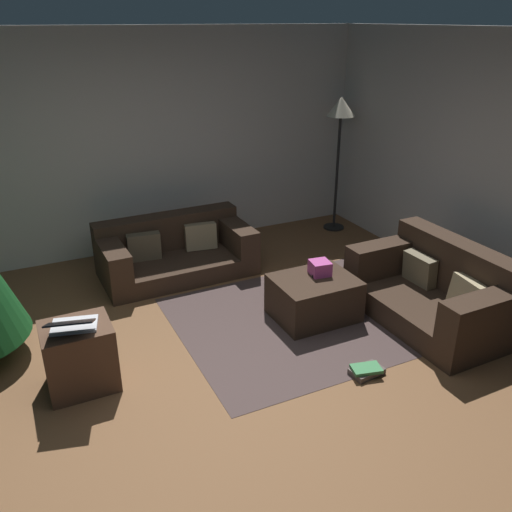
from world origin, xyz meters
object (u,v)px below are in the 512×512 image
object	(u,v)px
side_table	(79,356)
laptop	(73,324)
couch_right	(438,291)
corner_lamp	(341,117)
couch_left	(174,251)
gift_box	(320,268)
tv_remote	(314,273)
book_stack	(367,371)
ottoman	(314,298)

from	to	relation	value
side_table	laptop	size ratio (longest dim) A/B	1.15
couch_right	corner_lamp	size ratio (longest dim) A/B	0.87
laptop	corner_lamp	world-z (taller)	corner_lamp
couch_left	gift_box	world-z (taller)	couch_left
side_table	laptop	xyz separation A→B (m)	(-0.02, -0.06, 0.33)
tv_remote	side_table	distance (m)	2.26
couch_left	laptop	world-z (taller)	laptop
couch_right	tv_remote	bearing A→B (deg)	56.98
couch_left	side_table	distance (m)	2.14
book_stack	corner_lamp	bearing A→B (deg)	61.19
couch_left	couch_right	world-z (taller)	couch_right
gift_box	side_table	size ratio (longest dim) A/B	0.34
tv_remote	couch_right	bearing A→B (deg)	-9.77
book_stack	corner_lamp	xyz separation A→B (m)	(1.61, 2.93, 1.47)
couch_right	ottoman	world-z (taller)	couch_right
couch_left	corner_lamp	world-z (taller)	corner_lamp
couch_right	laptop	size ratio (longest dim) A/B	3.28
side_table	book_stack	size ratio (longest dim) A/B	1.86
side_table	couch_left	bearing A→B (deg)	52.27
book_stack	side_table	bearing A→B (deg)	157.63
couch_left	book_stack	xyz separation A→B (m)	(0.80, -2.56, -0.21)
ottoman	book_stack	xyz separation A→B (m)	(-0.10, -0.99, -0.17)
side_table	laptop	world-z (taller)	laptop
tv_remote	side_table	size ratio (longest dim) A/B	0.30
couch_right	tv_remote	distance (m)	1.19
gift_box	laptop	xyz separation A→B (m)	(-2.31, -0.25, 0.12)
laptop	book_stack	xyz separation A→B (m)	(2.12, -0.80, -0.56)
laptop	couch_right	bearing A→B (deg)	-6.20
couch_left	tv_remote	world-z (taller)	couch_left
couch_left	laptop	distance (m)	2.23
couch_right	ottoman	xyz separation A→B (m)	(-1.04, 0.54, -0.09)
ottoman	laptop	distance (m)	2.26
couch_right	gift_box	bearing A→B (deg)	56.67
corner_lamp	book_stack	bearing A→B (deg)	-118.81
book_stack	corner_lamp	world-z (taller)	corner_lamp
gift_box	corner_lamp	xyz separation A→B (m)	(1.42, 1.88, 1.03)
couch_left	ottoman	xyz separation A→B (m)	(0.89, -1.57, -0.04)
corner_lamp	laptop	bearing A→B (deg)	-150.32
couch_right	corner_lamp	xyz separation A→B (m)	(0.48, 2.48, 1.21)
corner_lamp	tv_remote	bearing A→B (deg)	-128.57
side_table	laptop	distance (m)	0.33
tv_remote	side_table	world-z (taller)	side_table
couch_right	ottoman	distance (m)	1.17
gift_box	side_table	xyz separation A→B (m)	(-2.29, -0.19, -0.21)
gift_box	ottoman	bearing A→B (deg)	-145.06
couch_left	book_stack	distance (m)	2.69
tv_remote	laptop	size ratio (longest dim) A/B	0.34
ottoman	side_table	bearing A→B (deg)	-176.76
ottoman	gift_box	world-z (taller)	gift_box
couch_right	laptop	world-z (taller)	couch_right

